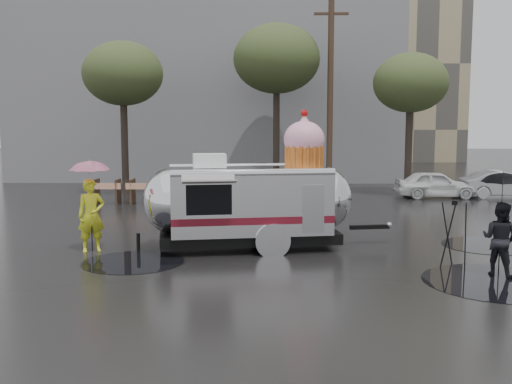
{
  "coord_description": "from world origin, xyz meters",
  "views": [
    {
      "loc": [
        -0.46,
        -14.42,
        3.38
      ],
      "look_at": [
        -0.75,
        1.37,
        1.5
      ],
      "focal_mm": 42.0,
      "sensor_mm": 36.0,
      "label": 1
    }
  ],
  "objects_px": {
    "airstream_trailer": "(252,199)",
    "person_left": "(91,215)",
    "person_right": "(500,239)",
    "tripod": "(454,227)"
  },
  "relations": [
    {
      "from": "tripod",
      "to": "person_right",
      "type": "bearing_deg",
      "value": -31.45
    },
    {
      "from": "airstream_trailer",
      "to": "tripod",
      "type": "relative_size",
      "value": 4.39
    },
    {
      "from": "person_right",
      "to": "airstream_trailer",
      "type": "bearing_deg",
      "value": 15.75
    },
    {
      "from": "person_left",
      "to": "person_right",
      "type": "relative_size",
      "value": 1.16
    },
    {
      "from": "airstream_trailer",
      "to": "person_left",
      "type": "relative_size",
      "value": 3.64
    },
    {
      "from": "person_right",
      "to": "tripod",
      "type": "distance_m",
      "value": 1.11
    },
    {
      "from": "airstream_trailer",
      "to": "person_right",
      "type": "height_order",
      "value": "airstream_trailer"
    },
    {
      "from": "airstream_trailer",
      "to": "person_right",
      "type": "bearing_deg",
      "value": -36.95
    },
    {
      "from": "airstream_trailer",
      "to": "person_right",
      "type": "relative_size",
      "value": 4.23
    },
    {
      "from": "person_left",
      "to": "person_right",
      "type": "distance_m",
      "value": 9.92
    }
  ]
}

